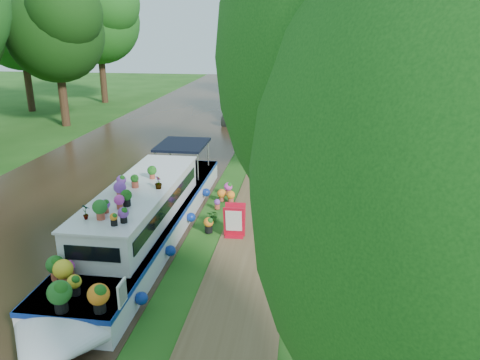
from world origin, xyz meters
The scene contains 15 objects.
ground centered at (0.00, 0.00, 0.00)m, with size 100.00×100.00×0.00m, color #1B4A12.
canal_water centered at (-6.00, 0.00, 0.01)m, with size 10.00×100.00×0.02m, color black.
towpath centered at (1.20, 0.00, 0.01)m, with size 2.20×100.00×0.03m, color brown.
plant_boat centered at (-2.25, -2.73, 0.85)m, with size 2.29×13.52×2.28m.
tree_near_overhang centered at (3.79, 3.06, 6.60)m, with size 5.52×5.28×8.99m.
tree_near_mid centered at (4.48, 15.08, 6.44)m, with size 6.90×6.60×9.40m.
tree_near_far centered at (3.98, 26.09, 7.05)m, with size 7.59×7.26×10.30m.
tree_far_c centered at (-13.52, 14.08, 6.52)m, with size 7.13×6.82×9.59m.
tree_far_d centered at (-15.02, 24.10, 7.40)m, with size 8.05×7.70×10.85m.
tree_far_h centered at (-19.02, 19.09, 7.14)m, with size 7.82×7.48×10.49m.
second_boat centered at (-1.87, 17.99, 0.56)m, with size 3.75×7.49×1.37m.
sandwich_board centered at (0.55, -1.92, 0.51)m, with size 0.68×0.55×1.07m.
pedestrian_pink centered at (1.08, 23.41, 0.96)m, with size 0.68×0.44×1.86m, color #CF557E.
pedestrian_dark centered at (1.90, 22.22, 0.79)m, with size 0.74×0.58×1.52m, color black.
verge_plant centered at (-0.35, -0.83, 0.23)m, with size 0.42×0.36×0.46m, color #306F21.
Camera 1 is at (2.63, -15.64, 6.56)m, focal length 35.00 mm.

